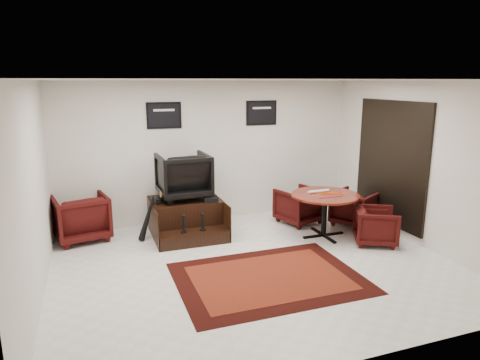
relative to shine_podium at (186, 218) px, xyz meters
name	(u,v)px	position (x,y,z in m)	size (l,w,h in m)	color
ground	(255,266)	(0.68, -1.77, -0.30)	(6.00, 6.00, 0.00)	white
room_shell	(278,149)	(1.09, -1.65, 1.48)	(6.02, 5.02, 2.81)	silver
area_rug	(269,278)	(0.71, -2.24, -0.30)	(2.64, 1.98, 0.01)	black
shine_podium	(186,218)	(0.00, 0.00, 0.00)	(1.27, 1.30, 0.65)	black
shine_chair	(183,174)	(0.00, 0.14, 0.82)	(0.91, 0.85, 0.93)	black
shoes_pair	(160,200)	(-0.48, -0.01, 0.40)	(0.26, 0.29, 0.09)	black
polish_kit	(211,199)	(0.40, -0.27, 0.40)	(0.25, 0.18, 0.09)	black
umbrella_black	(147,219)	(-0.72, -0.11, 0.10)	(0.30, 0.11, 0.80)	black
umbrella_hooked	(147,217)	(-0.72, -0.08, 0.12)	(0.32, 0.12, 0.85)	black
armchair_side	(81,215)	(-1.83, 0.33, 0.15)	(0.88, 0.83, 0.91)	black
meeting_table	(325,199)	(2.34, -0.98, 0.40)	(1.22, 1.22, 0.80)	#4B110A
table_chair_back	(299,204)	(2.27, -0.13, 0.09)	(0.76, 0.71, 0.78)	black
table_chair_window	(355,206)	(3.23, -0.64, 0.08)	(0.75, 0.70, 0.77)	black
table_chair_corner	(376,224)	(3.01, -1.60, 0.05)	(0.68, 0.64, 0.70)	black
paper_roll	(318,191)	(2.28, -0.84, 0.52)	(0.05, 0.05, 0.42)	silver
table_clutter	(331,194)	(2.41, -1.05, 0.50)	(0.57, 0.34, 0.01)	#DA500C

